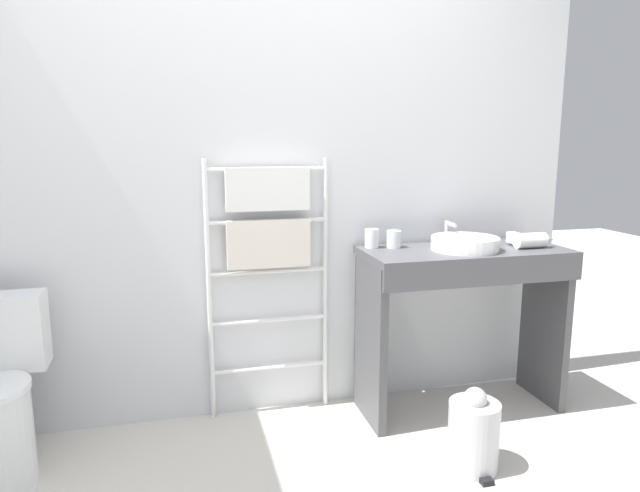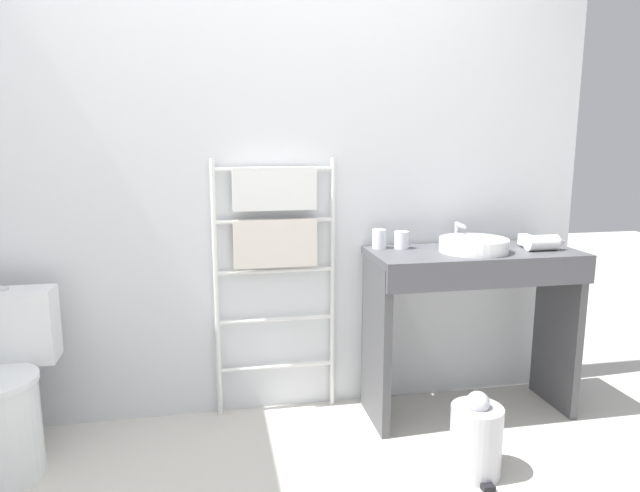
{
  "view_description": "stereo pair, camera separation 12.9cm",
  "coord_description": "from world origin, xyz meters",
  "px_view_note": "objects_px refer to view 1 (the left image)",
  "views": [
    {
      "loc": [
        -0.45,
        -1.45,
        1.38
      ],
      "look_at": [
        0.09,
        0.68,
        0.97
      ],
      "focal_mm": 32.0,
      "sensor_mm": 36.0,
      "label": 1
    },
    {
      "loc": [
        -0.33,
        -1.48,
        1.38
      ],
      "look_at": [
        0.09,
        0.68,
        0.97
      ],
      "focal_mm": 32.0,
      "sensor_mm": 36.0,
      "label": 2
    }
  ],
  "objects_px": {
    "towel_radiator": "(268,237)",
    "cup_near_edge": "(394,239)",
    "cup_near_wall": "(372,238)",
    "trash_bin": "(473,434)",
    "sink_basin": "(465,243)",
    "hair_dryer": "(531,240)"
  },
  "relations": [
    {
      "from": "cup_near_wall",
      "to": "cup_near_edge",
      "type": "bearing_deg",
      "value": -12.58
    },
    {
      "from": "sink_basin",
      "to": "trash_bin",
      "type": "distance_m",
      "value": 0.9
    },
    {
      "from": "cup_near_edge",
      "to": "trash_bin",
      "type": "distance_m",
      "value": 0.98
    },
    {
      "from": "sink_basin",
      "to": "cup_near_wall",
      "type": "relative_size",
      "value": 3.48
    },
    {
      "from": "cup_near_wall",
      "to": "trash_bin",
      "type": "bearing_deg",
      "value": -70.9
    },
    {
      "from": "cup_near_wall",
      "to": "cup_near_edge",
      "type": "distance_m",
      "value": 0.11
    },
    {
      "from": "sink_basin",
      "to": "cup_near_wall",
      "type": "distance_m",
      "value": 0.46
    },
    {
      "from": "cup_near_wall",
      "to": "hair_dryer",
      "type": "relative_size",
      "value": 0.45
    },
    {
      "from": "sink_basin",
      "to": "cup_near_edge",
      "type": "bearing_deg",
      "value": 155.18
    },
    {
      "from": "sink_basin",
      "to": "cup_near_edge",
      "type": "height_order",
      "value": "cup_near_edge"
    },
    {
      "from": "towel_radiator",
      "to": "cup_near_edge",
      "type": "height_order",
      "value": "towel_radiator"
    },
    {
      "from": "cup_near_edge",
      "to": "hair_dryer",
      "type": "bearing_deg",
      "value": -14.2
    },
    {
      "from": "towel_radiator",
      "to": "sink_basin",
      "type": "height_order",
      "value": "towel_radiator"
    },
    {
      "from": "sink_basin",
      "to": "trash_bin",
      "type": "bearing_deg",
      "value": -111.07
    },
    {
      "from": "towel_radiator",
      "to": "cup_near_wall",
      "type": "distance_m",
      "value": 0.52
    },
    {
      "from": "cup_near_edge",
      "to": "hair_dryer",
      "type": "height_order",
      "value": "cup_near_edge"
    },
    {
      "from": "sink_basin",
      "to": "towel_radiator",
      "type": "bearing_deg",
      "value": 166.85
    },
    {
      "from": "towel_radiator",
      "to": "sink_basin",
      "type": "xyz_separation_m",
      "value": [
        0.94,
        -0.22,
        -0.03
      ]
    },
    {
      "from": "towel_radiator",
      "to": "cup_near_edge",
      "type": "distance_m",
      "value": 0.63
    },
    {
      "from": "towel_radiator",
      "to": "trash_bin",
      "type": "bearing_deg",
      "value": -43.91
    },
    {
      "from": "cup_near_wall",
      "to": "trash_bin",
      "type": "distance_m",
      "value": 1.02
    },
    {
      "from": "hair_dryer",
      "to": "towel_radiator",
      "type": "bearing_deg",
      "value": 169.37
    }
  ]
}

